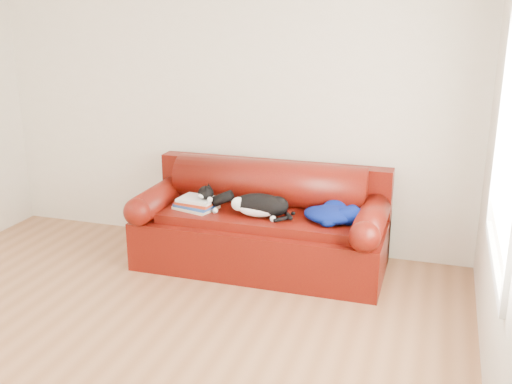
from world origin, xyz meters
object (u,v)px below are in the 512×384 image
book_stack (197,203)px  blanket (333,214)px  sofa_base (261,240)px  cat (259,206)px

book_stack → blanket: bearing=2.1°
sofa_base → book_stack: size_ratio=5.37×
sofa_base → book_stack: 0.63m
sofa_base → blanket: 0.71m
cat → blanket: size_ratio=1.17×
book_stack → blanket: blanket is taller
blanket → sofa_base: bearing=174.5°
book_stack → cat: bearing=-1.9°
cat → sofa_base: bearing=96.6°
book_stack → blanket: size_ratio=0.69×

